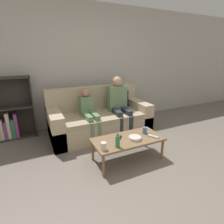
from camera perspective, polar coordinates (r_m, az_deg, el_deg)
The scene contains 13 objects.
ground_plane at distance 2.47m, azimuth 11.29°, elevation -21.74°, with size 22.00×22.00×0.00m, color #70665B.
wall_back at distance 4.03m, azimuth -8.20°, elevation 14.27°, with size 12.00×0.06×2.60m.
couch at distance 3.63m, azimuth -4.06°, elevation -2.23°, with size 1.99×0.93×0.93m.
bookshelf at distance 3.87m, azimuth -30.29°, elevation -0.81°, with size 0.77×0.28×1.19m.
coffee_table at distance 2.70m, azimuth 5.23°, elevation -9.29°, with size 1.07×0.51×0.36m.
person_adult at distance 3.58m, azimuth 2.13°, elevation 3.66°, with size 0.40×0.67×1.15m.
person_child at distance 3.33m, azimuth -7.61°, elevation 0.37°, with size 0.25×0.64×0.97m.
cup_near at distance 2.86m, azimuth 10.66°, elevation -5.91°, with size 0.07×0.07×0.10m.
cup_far at distance 2.36m, azimuth -2.78°, elevation -11.09°, with size 0.08×0.08×0.11m.
tv_remote_0 at distance 2.78m, azimuth 13.25°, elevation -7.78°, with size 0.13×0.17×0.02m.
tv_remote_1 at distance 2.65m, azimuth 2.21°, elevation -8.57°, with size 0.15×0.16×0.02m.
snack_bowl at distance 2.66m, azimuth 7.49°, elevation -8.43°, with size 0.19×0.19×0.05m.
bottle at distance 2.40m, azimuth 1.85°, elevation -9.51°, with size 0.06×0.06×0.21m.
Camera 1 is at (-1.19, -1.48, 1.58)m, focal length 28.00 mm.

